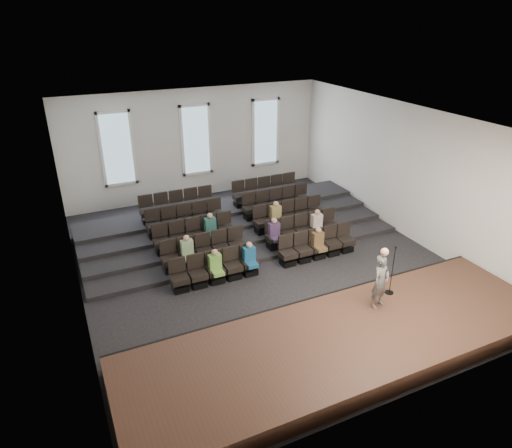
% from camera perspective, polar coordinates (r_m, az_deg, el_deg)
% --- Properties ---
extents(ground, '(14.00, 14.00, 0.00)m').
position_cam_1_polar(ground, '(16.17, 0.69, -4.67)').
color(ground, black).
rests_on(ground, ground).
extents(ceiling, '(12.00, 14.00, 0.02)m').
position_cam_1_polar(ceiling, '(14.34, 0.80, 12.96)').
color(ceiling, white).
rests_on(ceiling, ground).
extents(wall_back, '(12.00, 0.04, 5.00)m').
position_cam_1_polar(wall_back, '(21.31, -7.53, 9.89)').
color(wall_back, silver).
rests_on(wall_back, ground).
extents(wall_front, '(12.00, 0.04, 5.00)m').
position_cam_1_polar(wall_front, '(9.96, 18.69, -10.22)').
color(wall_front, silver).
rests_on(wall_front, ground).
extents(wall_left, '(0.04, 14.00, 5.00)m').
position_cam_1_polar(wall_left, '(13.81, -22.44, -0.53)').
color(wall_left, silver).
rests_on(wall_left, ground).
extents(wall_right, '(0.04, 14.00, 5.00)m').
position_cam_1_polar(wall_right, '(18.34, 18.08, 6.33)').
color(wall_right, silver).
rests_on(wall_right, ground).
extents(stage, '(11.80, 3.60, 0.50)m').
position_cam_1_polar(stage, '(12.43, 11.17, -14.26)').
color(stage, '#40281B').
rests_on(stage, ground).
extents(stage_lip, '(11.80, 0.06, 0.52)m').
position_cam_1_polar(stage_lip, '(13.57, 6.84, -10.08)').
color(stage_lip, black).
rests_on(stage_lip, ground).
extents(risers, '(11.80, 4.80, 0.60)m').
position_cam_1_polar(risers, '(18.67, -3.49, 0.27)').
color(risers, black).
rests_on(risers, ground).
extents(seating_rows, '(6.80, 4.70, 1.67)m').
position_cam_1_polar(seating_rows, '(17.09, -1.52, -0.35)').
color(seating_rows, black).
rests_on(seating_rows, ground).
extents(windows, '(8.44, 0.10, 3.24)m').
position_cam_1_polar(windows, '(21.20, -7.50, 10.37)').
color(windows, white).
rests_on(windows, wall_back).
extents(audience, '(5.45, 2.64, 1.10)m').
position_cam_1_polar(audience, '(16.04, 0.21, -1.63)').
color(audience, '#70AC45').
rests_on(audience, seating_rows).
extents(speaker, '(0.65, 0.51, 1.58)m').
position_cam_1_polar(speaker, '(13.07, 15.31, -6.96)').
color(speaker, '#5B5957').
rests_on(speaker, stage).
extents(mic_stand, '(0.26, 0.26, 1.55)m').
position_cam_1_polar(mic_stand, '(13.89, 16.52, -6.65)').
color(mic_stand, black).
rests_on(mic_stand, stage).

